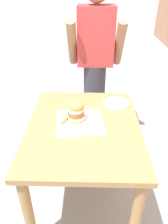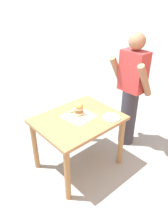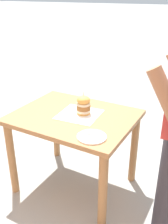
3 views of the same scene
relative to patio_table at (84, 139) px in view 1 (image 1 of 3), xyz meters
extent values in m
plane|color=#9E9E99|center=(0.00, 0.00, -0.63)|extent=(80.00, 80.00, 0.00)
cube|color=#9E7247|center=(0.00, 0.00, 0.11)|extent=(0.82, 1.03, 0.04)
cylinder|color=#9E7247|center=(-0.35, -0.46, -0.27)|extent=(0.07, 0.07, 0.72)
cylinder|color=#9E7247|center=(0.35, -0.46, -0.27)|extent=(0.07, 0.07, 0.72)
cylinder|color=#9E7247|center=(-0.35, 0.46, -0.27)|extent=(0.07, 0.07, 0.72)
cylinder|color=#9E7247|center=(0.35, 0.46, -0.27)|extent=(0.07, 0.07, 0.72)
cube|color=white|center=(-0.03, 0.04, 0.14)|extent=(0.37, 0.37, 0.00)
cylinder|color=gold|center=(-0.06, 0.06, 0.15)|extent=(0.12, 0.12, 0.02)
cylinder|color=beige|center=(-0.06, 0.06, 0.17)|extent=(0.13, 0.13, 0.02)
cylinder|color=brown|center=(-0.06, 0.06, 0.20)|extent=(0.12, 0.12, 0.04)
cylinder|color=beige|center=(-0.06, 0.06, 0.23)|extent=(0.12, 0.12, 0.02)
ellipsoid|color=gold|center=(-0.06, 0.06, 0.26)|extent=(0.12, 0.12, 0.08)
cylinder|color=#D1B77F|center=(-0.06, 0.06, 0.31)|extent=(0.00, 0.00, 0.05)
cylinder|color=#8EA83D|center=(-0.14, 0.04, 0.15)|extent=(0.06, 0.10, 0.02)
cylinder|color=white|center=(0.27, 0.32, 0.14)|extent=(0.22, 0.22, 0.01)
cylinder|color=silver|center=(0.25, 0.32, 0.15)|extent=(0.04, 0.17, 0.01)
cylinder|color=silver|center=(0.28, 0.32, 0.15)|extent=(0.03, 0.17, 0.01)
cylinder|color=#33333D|center=(0.10, 0.91, -0.18)|extent=(0.24, 0.24, 0.90)
cube|color=#B73838|center=(0.10, 0.91, 0.55)|extent=(0.36, 0.22, 0.56)
cylinder|color=#9E7051|center=(-0.13, 0.85, 0.50)|extent=(0.09, 0.34, 0.50)
cylinder|color=#9E7051|center=(0.33, 0.85, 0.50)|extent=(0.09, 0.34, 0.50)
camera|label=1|loc=(0.03, -1.29, 1.06)|focal=35.00mm
camera|label=2|loc=(1.77, -1.47, 1.56)|focal=35.00mm
camera|label=3|loc=(1.75, 1.08, 1.11)|focal=42.00mm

